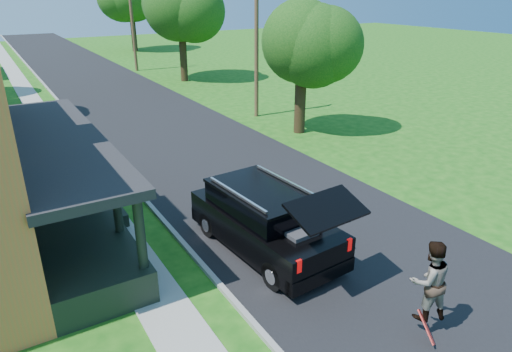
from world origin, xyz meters
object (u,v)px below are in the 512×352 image
skateboarder (430,281)px  tree_right_near (301,37)px  black_suv (265,220)px  utility_pole_near (256,43)px

skateboarder → tree_right_near: bearing=-97.4°
black_suv → tree_right_near: bearing=45.1°
utility_pole_near → tree_right_near: bearing=-96.8°
black_suv → skateboarder: 4.94m
skateboarder → utility_pole_near: bearing=-91.7°
black_suv → skateboarder: (1.23, -4.77, 0.35)m
tree_right_near → utility_pole_near: size_ratio=0.90×
skateboarder → utility_pole_near: (6.46, 17.99, 2.95)m
black_suv → utility_pole_near: utility_pole_near is taller
black_suv → skateboarder: bearing=-79.8°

